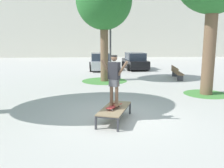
# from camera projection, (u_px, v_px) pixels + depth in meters

# --- Properties ---
(ground_plane) EXTENTS (120.00, 120.00, 0.00)m
(ground_plane) POSITION_uv_depth(u_px,v_px,m) (117.00, 118.00, 8.60)
(ground_plane) COLOR #B7B5AD
(building_facade) EXTENTS (36.95, 4.00, 13.64)m
(building_facade) POSITION_uv_depth(u_px,v_px,m) (117.00, 11.00, 37.05)
(building_facade) COLOR silver
(building_facade) RESTS_ON ground
(skate_box) EXTENTS (1.33, 2.04, 0.46)m
(skate_box) POSITION_uv_depth(u_px,v_px,m) (115.00, 109.00, 8.22)
(skate_box) COLOR #38383D
(skate_box) RESTS_ON ground
(skateboard) EXTENTS (0.60, 0.78, 0.09)m
(skateboard) POSITION_uv_depth(u_px,v_px,m) (114.00, 106.00, 8.14)
(skateboard) COLOR #B23333
(skateboard) RESTS_ON skate_box
(skater) EXTENTS (0.88, 0.61, 1.69)m
(skater) POSITION_uv_depth(u_px,v_px,m) (114.00, 77.00, 7.96)
(skater) COLOR brown
(skater) RESTS_ON skateboard
(grass_patch_near_right) EXTENTS (2.22, 2.22, 0.01)m
(grass_patch_near_right) POSITION_uv_depth(u_px,v_px,m) (206.00, 94.00, 12.30)
(grass_patch_near_right) COLOR #47893D
(grass_patch_near_right) RESTS_ON ground
(tree_mid_back) EXTENTS (3.54, 3.54, 7.01)m
(tree_mid_back) POSITION_uv_depth(u_px,v_px,m) (104.00, 1.00, 15.19)
(tree_mid_back) COLOR brown
(tree_mid_back) RESTS_ON ground
(grass_patch_mid_back) EXTENTS (2.99, 2.99, 0.01)m
(grass_patch_mid_back) POSITION_uv_depth(u_px,v_px,m) (104.00, 81.00, 16.12)
(grass_patch_mid_back) COLOR #47893D
(grass_patch_mid_back) RESTS_ON ground
(car_silver) EXTENTS (2.06, 4.27, 1.50)m
(car_silver) POSITION_uv_depth(u_px,v_px,m) (100.00, 62.00, 21.76)
(car_silver) COLOR #B7BABF
(car_silver) RESTS_ON ground
(car_black) EXTENTS (2.16, 4.32, 1.50)m
(car_black) POSITION_uv_depth(u_px,v_px,m) (135.00, 61.00, 22.30)
(car_black) COLOR black
(car_black) RESTS_ON ground
(park_bench) EXTENTS (0.72, 2.44, 0.83)m
(park_bench) POSITION_uv_depth(u_px,v_px,m) (177.00, 72.00, 16.95)
(park_bench) COLOR brown
(park_bench) RESTS_ON ground
(light_post) EXTENTS (0.36, 0.36, 5.83)m
(light_post) POSITION_uv_depth(u_px,v_px,m) (110.00, 22.00, 15.94)
(light_post) COLOR #4C4C51
(light_post) RESTS_ON ground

